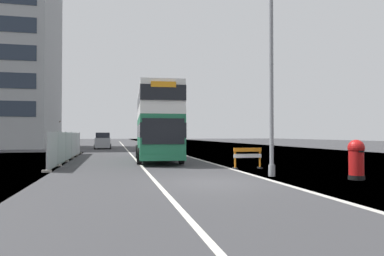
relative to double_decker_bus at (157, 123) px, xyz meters
name	(u,v)px	position (x,y,z in m)	size (l,w,h in m)	color
ground	(226,183)	(1.23, -11.89, -2.70)	(140.00, 280.00, 0.10)	#38383A
double_decker_bus	(157,123)	(0.00, 0.00, 0.00)	(3.22, 10.61, 4.98)	#1E6B47
lamppost_foreground	(271,72)	(3.72, -10.57, 1.87)	(0.29, 0.70, 9.53)	gray
red_pillar_postbox	(356,158)	(6.55, -12.35, -1.77)	(0.65, 0.65, 1.61)	black
roadworks_barrier	(248,156)	(3.95, -7.15, -1.97)	(1.55, 0.45, 1.11)	orange
construction_site_fence	(69,147)	(-6.10, 1.71, -1.69)	(0.44, 17.20, 2.01)	#A8AAAD
car_oncoming_near	(148,142)	(0.84, 15.40, -1.70)	(2.03, 4.23, 2.01)	gray
car_receding_mid	(103,141)	(-4.28, 22.00, -1.68)	(2.04, 4.51, 2.06)	gray
bare_tree_far_verge_near	(35,129)	(-13.02, 25.32, -0.06)	(2.56, 2.87, 5.11)	#4C3D2D
bare_tree_far_verge_mid	(52,128)	(-12.23, 33.21, 0.13)	(2.49, 2.60, 5.51)	#4C3D2D
bare_tree_far_verge_far	(48,133)	(-14.55, 43.42, -0.50)	(2.18, 2.52, 4.44)	#4C3D2D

